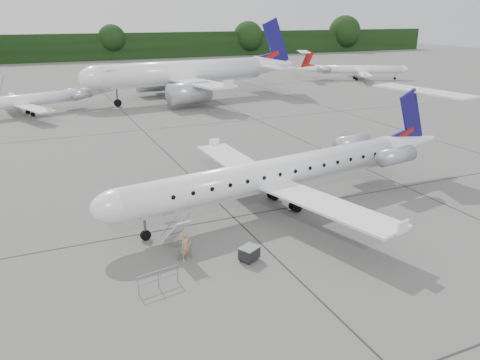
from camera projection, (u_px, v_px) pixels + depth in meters
name	position (u px, v px, depth m)	size (l,w,h in m)	color
ground	(315.00, 225.00, 31.61)	(320.00, 320.00, 0.00)	#61615F
treeline	(85.00, 47.00, 142.38)	(260.00, 4.00, 8.00)	black
main_regional_jet	(274.00, 159.00, 33.17)	(29.24, 21.05, 7.50)	white
airstair	(176.00, 233.00, 27.76)	(0.85, 2.47, 2.35)	white
passenger	(186.00, 247.00, 26.75)	(0.65, 0.42, 1.77)	#9B7A54
safety_railing	(158.00, 280.00, 24.15)	(2.20, 0.08, 1.00)	gray
baggage_cart	(249.00, 253.00, 26.92)	(1.04, 0.84, 0.90)	black
bg_narrowbody	(183.00, 61.00, 75.36)	(35.45, 25.53, 12.73)	white
bg_regional_left	(21.00, 95.00, 64.65)	(22.53, 16.22, 5.91)	white
bg_regional_right	(360.00, 65.00, 100.96)	(23.18, 16.69, 6.08)	white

